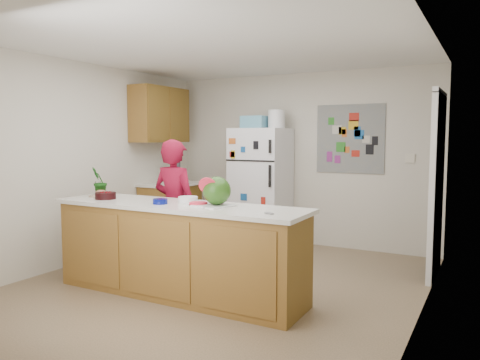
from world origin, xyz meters
The scene contains 26 objects.
floor centered at (0.00, 0.00, -0.01)m, with size 4.00×4.50×0.02m, color brown.
wall_back centered at (0.00, 2.26, 1.25)m, with size 4.00×0.02×2.50m, color beige.
wall_left centered at (-2.01, 0.00, 1.25)m, with size 0.02×4.50×2.50m, color beige.
wall_right centered at (2.01, 0.00, 1.25)m, with size 0.02×4.50×2.50m, color beige.
ceiling centered at (0.00, 0.00, 2.51)m, with size 4.00×4.50×0.02m, color white.
doorway centered at (1.99, 1.45, 1.02)m, with size 0.03×0.85×2.04m, color black.
peninsula_base centered at (-0.20, -0.50, 0.44)m, with size 2.60×0.62×0.88m, color brown.
peninsula_top centered at (-0.20, -0.50, 0.90)m, with size 2.68×0.70×0.04m, color silver.
side_counter_base centered at (-1.69, 1.35, 0.43)m, with size 0.60×0.80×0.86m, color brown.
side_counter_top centered at (-1.69, 1.35, 0.88)m, with size 0.64×0.84×0.04m, color silver.
upper_cabinets centered at (-1.82, 1.30, 1.90)m, with size 0.35×1.00×0.80m, color brown.
refrigerator centered at (-0.45, 1.88, 0.85)m, with size 0.75×0.70×1.70m, color silver.
fridge_top_bin centered at (-0.55, 1.88, 1.79)m, with size 0.35×0.28×0.18m, color #5999B2.
photo_collage centered at (0.75, 2.24, 1.55)m, with size 0.95×0.01×0.95m, color slate.
person centered at (-0.64, 0.05, 0.77)m, with size 0.56×0.37×1.55m, color maroon.
blender_appliance centered at (-1.64, 1.44, 1.09)m, with size 0.13×0.13×0.38m, color black.
cutting_board centered at (0.16, -0.47, 0.93)m, with size 0.41×0.31×0.01m, color white.
watermelon centered at (0.22, -0.45, 1.07)m, with size 0.27×0.27×0.27m, color #215615.
watermelon_slice centered at (0.06, -0.52, 0.94)m, with size 0.18×0.18×0.02m, color red.
cherry_bowl centered at (-1.08, -0.58, 0.96)m, with size 0.22×0.22×0.07m, color black.
white_bowl centered at (-0.16, -0.38, 0.95)m, with size 0.19×0.19×0.06m, color white.
cobalt_bowl centered at (-0.34, -0.59, 0.95)m, with size 0.15×0.15×0.05m, color #050D63.
plate centered at (-1.28, -0.44, 0.93)m, with size 0.26×0.26×0.02m, color #BFB095.
paper_towel centered at (0.13, -0.58, 0.93)m, with size 0.17×0.15×0.02m, color silver.
keys centered at (0.86, -0.64, 0.93)m, with size 0.08×0.04×0.01m, color gray.
potted_plant centered at (-1.30, -0.45, 1.08)m, with size 0.18×0.15×0.33m, color #103E0D.
Camera 1 is at (2.52, -4.21, 1.57)m, focal length 35.00 mm.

